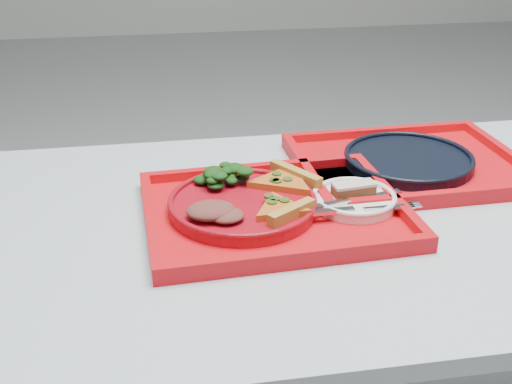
{
  "coord_description": "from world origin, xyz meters",
  "views": [
    {
      "loc": [
        -0.44,
        -0.97,
        1.29
      ],
      "look_at": [
        -0.27,
        0.05,
        0.78
      ],
      "focal_mm": 45.0,
      "sensor_mm": 36.0,
      "label": 1
    }
  ],
  "objects_px": {
    "tray_far": "(408,167)",
    "dessert_bar": "(354,189)",
    "navy_plate": "(408,161)",
    "dinner_plate": "(243,206)",
    "tray_main": "(274,214)"
  },
  "relations": [
    {
      "from": "tray_main",
      "to": "navy_plate",
      "type": "relative_size",
      "value": 1.73
    },
    {
      "from": "tray_main",
      "to": "dessert_bar",
      "type": "distance_m",
      "value": 0.15
    },
    {
      "from": "dinner_plate",
      "to": "dessert_bar",
      "type": "bearing_deg",
      "value": 1.2
    },
    {
      "from": "tray_far",
      "to": "dessert_bar",
      "type": "distance_m",
      "value": 0.22
    },
    {
      "from": "tray_main",
      "to": "dinner_plate",
      "type": "xyz_separation_m",
      "value": [
        -0.05,
        0.01,
        0.02
      ]
    },
    {
      "from": "tray_main",
      "to": "tray_far",
      "type": "bearing_deg",
      "value": 23.96
    },
    {
      "from": "dinner_plate",
      "to": "navy_plate",
      "type": "relative_size",
      "value": 1.0
    },
    {
      "from": "tray_main",
      "to": "dessert_bar",
      "type": "relative_size",
      "value": 5.65
    },
    {
      "from": "tray_main",
      "to": "navy_plate",
      "type": "bearing_deg",
      "value": 23.96
    },
    {
      "from": "dinner_plate",
      "to": "dessert_bar",
      "type": "relative_size",
      "value": 3.27
    },
    {
      "from": "tray_far",
      "to": "navy_plate",
      "type": "height_order",
      "value": "navy_plate"
    },
    {
      "from": "navy_plate",
      "to": "dessert_bar",
      "type": "xyz_separation_m",
      "value": [
        -0.16,
        -0.14,
        0.02
      ]
    },
    {
      "from": "dinner_plate",
      "to": "dessert_bar",
      "type": "height_order",
      "value": "dessert_bar"
    },
    {
      "from": "tray_far",
      "to": "navy_plate",
      "type": "distance_m",
      "value": 0.01
    },
    {
      "from": "tray_main",
      "to": "dinner_plate",
      "type": "distance_m",
      "value": 0.06
    }
  ]
}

